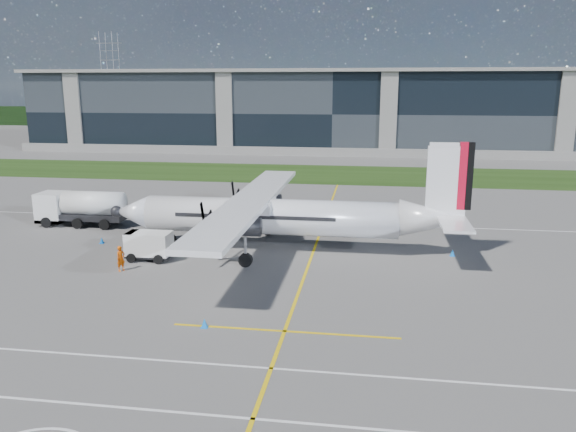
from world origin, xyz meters
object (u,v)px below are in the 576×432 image
at_px(safety_cone_stbdwing, 277,208).
at_px(safety_cone_portwing, 204,323).
at_px(pylon_west, 111,79).
at_px(baggage_tug, 149,246).
at_px(fuel_tanker_truck, 76,208).
at_px(ground_crew_person, 121,257).
at_px(safety_cone_nose_stbd, 143,236).
at_px(turboprop_aircraft, 284,196).
at_px(safety_cone_tail, 453,253).
at_px(safety_cone_fwd, 102,240).

xyz_separation_m(safety_cone_stbdwing, safety_cone_portwing, (0.94, -28.99, 0.00)).
relative_size(pylon_west, baggage_tug, 8.75).
relative_size(fuel_tanker_truck, ground_crew_person, 4.21).
xyz_separation_m(safety_cone_nose_stbd, safety_cone_portwing, (10.21, -16.23, 0.00)).
relative_size(pylon_west, safety_cone_stbdwing, 60.00).
height_order(turboprop_aircraft, baggage_tug, turboprop_aircraft).
bearing_deg(safety_cone_portwing, fuel_tanker_truck, 132.18).
height_order(turboprop_aircraft, safety_cone_nose_stbd, turboprop_aircraft).
relative_size(pylon_west, fuel_tanker_truck, 3.51).
xyz_separation_m(baggage_tug, ground_crew_person, (-0.94, -2.79, -0.01)).
bearing_deg(pylon_west, safety_cone_tail, -56.45).
relative_size(safety_cone_nose_stbd, safety_cone_portwing, 1.00).
height_order(ground_crew_person, safety_cone_fwd, ground_crew_person).
xyz_separation_m(safety_cone_fwd, safety_cone_stbdwing, (12.08, 14.37, 0.00)).
bearing_deg(pylon_west, safety_cone_stbdwing, -58.54).
height_order(pylon_west, safety_cone_fwd, pylon_west).
xyz_separation_m(ground_crew_person, safety_cone_tail, (23.17, 6.95, -0.77)).
relative_size(turboprop_aircraft, safety_cone_stbdwing, 57.38).
relative_size(baggage_tug, ground_crew_person, 1.69).
bearing_deg(safety_cone_nose_stbd, safety_cone_fwd, -150.18).
bearing_deg(turboprop_aircraft, safety_cone_tail, 1.71).
height_order(pylon_west, baggage_tug, pylon_west).
distance_m(safety_cone_fwd, safety_cone_nose_stbd, 3.25).
relative_size(safety_cone_tail, safety_cone_portwing, 1.00).
xyz_separation_m(turboprop_aircraft, safety_cone_tail, (12.81, 0.38, -4.05)).
distance_m(safety_cone_nose_stbd, safety_cone_portwing, 19.17).
distance_m(pylon_west, safety_cone_nose_stbd, 156.49).
height_order(fuel_tanker_truck, safety_cone_fwd, fuel_tanker_truck).
bearing_deg(turboprop_aircraft, pylon_west, 119.72).
distance_m(ground_crew_person, safety_cone_fwd, 7.92).
bearing_deg(turboprop_aircraft, safety_cone_fwd, -179.30).
xyz_separation_m(turboprop_aircraft, safety_cone_nose_stbd, (-12.15, 1.43, -4.05)).
bearing_deg(pylon_west, safety_cone_portwing, -63.24).
bearing_deg(turboprop_aircraft, ground_crew_person, -147.60).
height_order(safety_cone_fwd, safety_cone_nose_stbd, same).
height_order(fuel_tanker_truck, baggage_tug, fuel_tanker_truck).
bearing_deg(fuel_tanker_truck, pylon_west, 113.99).
xyz_separation_m(pylon_west, turboprop_aircraft, (80.67, -141.34, -10.70)).
xyz_separation_m(safety_cone_fwd, safety_cone_nose_stbd, (2.82, 1.62, 0.00)).
distance_m(fuel_tanker_truck, baggage_tug, 13.98).
bearing_deg(safety_cone_tail, safety_cone_portwing, -134.19).
bearing_deg(baggage_tug, safety_cone_portwing, -55.84).
height_order(baggage_tug, safety_cone_fwd, baggage_tug).
bearing_deg(baggage_tug, safety_cone_stbdwing, 70.04).
xyz_separation_m(fuel_tanker_truck, safety_cone_fwd, (5.12, -5.41, -1.35)).
relative_size(ground_crew_person, safety_cone_portwing, 4.06).
relative_size(ground_crew_person, safety_cone_stbdwing, 4.06).
height_order(pylon_west, safety_cone_stbdwing, pylon_west).
relative_size(safety_cone_fwd, safety_cone_tail, 1.00).
xyz_separation_m(baggage_tug, safety_cone_tail, (22.23, 4.17, -0.78)).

